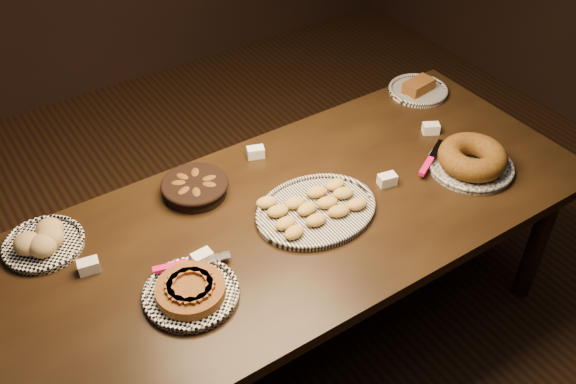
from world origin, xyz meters
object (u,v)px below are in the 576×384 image
apple_tart_plate (191,291)px  madeleine_platter (315,209)px  buffet_table (289,231)px  bundt_cake_plate (472,160)px

apple_tart_plate → madeleine_platter: (0.57, 0.10, -0.00)m
buffet_table → bundt_cake_plate: (0.77, -0.17, 0.12)m
buffet_table → apple_tart_plate: 0.51m
bundt_cake_plate → buffet_table: bearing=-171.7°
madeleine_platter → bundt_cake_plate: (0.68, -0.13, 0.03)m
buffet_table → madeleine_platter: 0.13m
apple_tart_plate → bundt_cake_plate: 1.24m
bundt_cake_plate → apple_tart_plate: bearing=-160.6°
madeleine_platter → apple_tart_plate: bearing=-166.7°
apple_tart_plate → madeleine_platter: 0.58m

